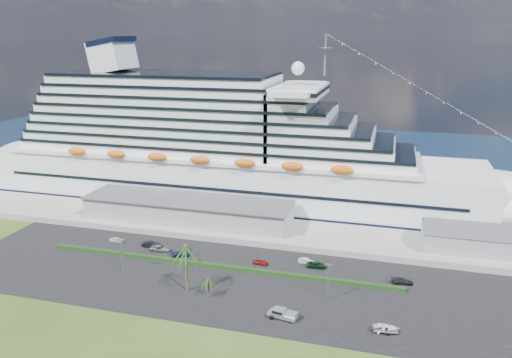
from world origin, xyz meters
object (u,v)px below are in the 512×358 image
(pickup_truck, at_px, (282,313))
(boat_trailer, at_px, (386,328))
(cruise_ship, at_px, (225,152))
(parked_car_3, at_px, (181,254))

(pickup_truck, distance_m, boat_trailer, 19.78)
(cruise_ship, relative_size, parked_car_3, 41.13)
(parked_car_3, relative_size, boat_trailer, 0.80)
(parked_car_3, bearing_deg, cruise_ship, -14.63)
(pickup_truck, height_order, boat_trailer, pickup_truck)
(parked_car_3, distance_m, boat_trailer, 54.67)
(cruise_ship, distance_m, boat_trailer, 85.81)
(parked_car_3, bearing_deg, pickup_truck, -143.03)
(pickup_truck, bearing_deg, parked_car_3, 145.61)
(parked_car_3, height_order, pickup_truck, pickup_truck)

